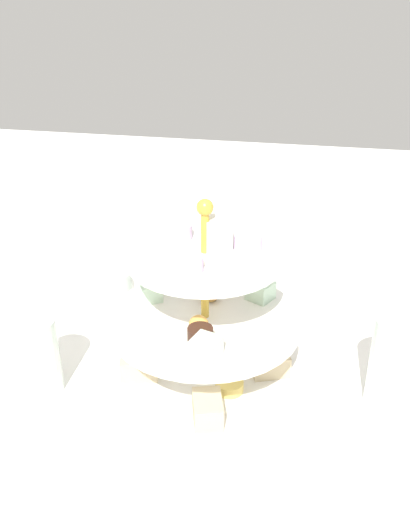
{
  "coord_description": "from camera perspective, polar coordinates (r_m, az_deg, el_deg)",
  "views": [
    {
      "loc": [
        0.12,
        -0.61,
        0.49
      ],
      "look_at": [
        0.0,
        0.0,
        0.18
      ],
      "focal_mm": 40.58,
      "sensor_mm": 36.0,
      "label": 1
    }
  ],
  "objects": [
    {
      "name": "tiered_serving_stand",
      "position": [
        0.75,
        0.05,
        -7.54
      ],
      "size": [
        0.3,
        0.3,
        0.26
      ],
      "color": "white",
      "rests_on": "ground_plane"
    },
    {
      "name": "water_glass_tall_right",
      "position": [
        0.75,
        18.47,
        -10.15
      ],
      "size": [
        0.07,
        0.07,
        0.12
      ],
      "primitive_type": "cylinder",
      "color": "silver",
      "rests_on": "ground_plane"
    },
    {
      "name": "teacup_with_saucer",
      "position": [
        0.99,
        -1.74,
        -1.94
      ],
      "size": [
        0.09,
        0.09,
        0.05
      ],
      "color": "white",
      "rests_on": "ground_plane"
    },
    {
      "name": "water_glass_mid_back",
      "position": [
        0.77,
        -16.33,
        -9.43
      ],
      "size": [
        0.06,
        0.06,
        0.11
      ],
      "primitive_type": "cylinder",
      "color": "silver",
      "rests_on": "ground_plane"
    },
    {
      "name": "butter_knife_right",
      "position": [
        0.99,
        10.59,
        -3.74
      ],
      "size": [
        0.15,
        0.1,
        0.0
      ],
      "primitive_type": "cube",
      "rotation": [
        0.0,
        0.0,
        8.9
      ],
      "color": "silver",
      "rests_on": "ground_plane"
    },
    {
      "name": "water_glass_short_left",
      "position": [
        0.94,
        -8.99,
        -3.21
      ],
      "size": [
        0.06,
        0.06,
        0.07
      ],
      "primitive_type": "cylinder",
      "color": "silver",
      "rests_on": "ground_plane"
    },
    {
      "name": "ground_plane",
      "position": [
        0.79,
        0.0,
        -12.12
      ],
      "size": [
        2.4,
        2.4,
        0.0
      ],
      "primitive_type": "plane",
      "color": "white"
    }
  ]
}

